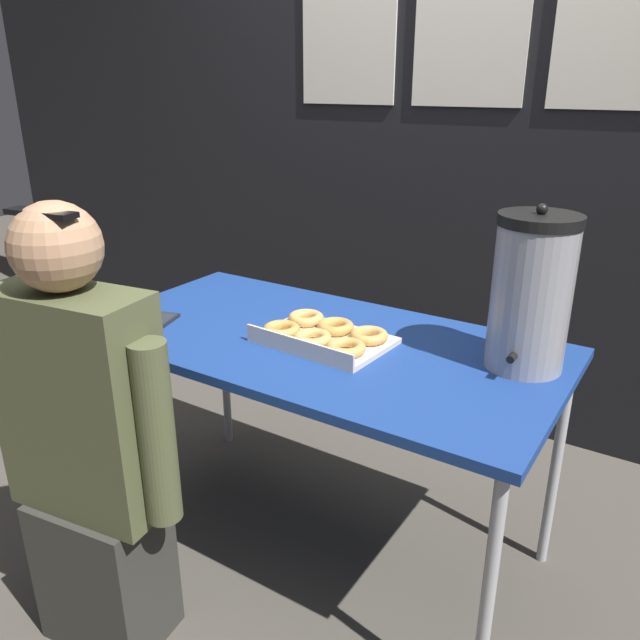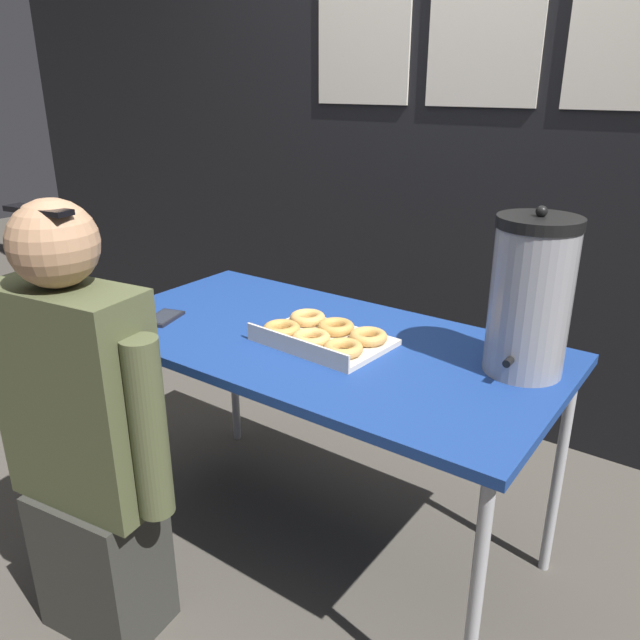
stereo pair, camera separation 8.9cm
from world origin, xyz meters
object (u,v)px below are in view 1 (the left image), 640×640
Objects in this scene: donut_box at (324,336)px; person_seated at (88,452)px; coffee_urn at (531,293)px; cell_phone at (159,321)px.

donut_box is 0.32× the size of person_seated.
person_seated is at bearing -114.58° from donut_box.
person_seated is (-0.32, -0.60, -0.18)m from donut_box.
donut_box is 0.70m from person_seated.
person_seated is at bearing -138.80° from coffee_urn.
donut_box is 0.58m from coffee_urn.
coffee_urn is at bearing -0.93° from cell_phone.
coffee_urn is 1.19m from person_seated.
coffee_urn is 2.86× the size of cell_phone.
person_seated reaches higher than coffee_urn.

